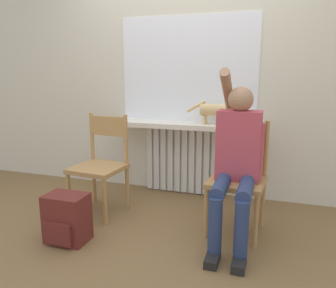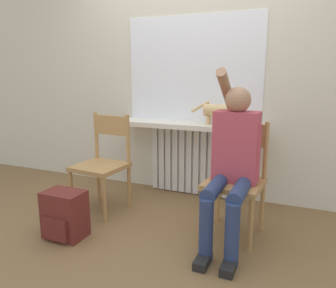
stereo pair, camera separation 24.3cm
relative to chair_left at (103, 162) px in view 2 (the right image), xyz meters
The scene contains 10 objects.
ground_plane 0.89m from the chair_left, 34.39° to the right, with size 12.00×12.00×0.00m, color brown.
wall_with_window 1.35m from the chair_left, 51.97° to the left, with size 7.00×0.06×2.70m.
radiator 0.96m from the chair_left, 49.10° to the left, with size 0.88×0.08×0.74m.
windowsill 0.93m from the chair_left, 44.50° to the left, with size 1.50×0.31×0.05m.
window_glass 1.31m from the chair_left, 50.73° to the left, with size 1.44×0.01×1.07m.
chair_left is the anchor object (origin of this frame).
chair_right 1.26m from the chair_left, ahead, with size 0.47×0.47×0.92m.
person 1.28m from the chair_left, ahead, with size 0.36×1.03×1.33m.
cat 1.24m from the chair_left, 32.20° to the left, with size 0.51×0.12×0.24m.
backpack 0.67m from the chair_left, 87.16° to the right, with size 0.32×0.25×0.38m.
Camera 2 is at (1.11, -2.09, 1.29)m, focal length 35.00 mm.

